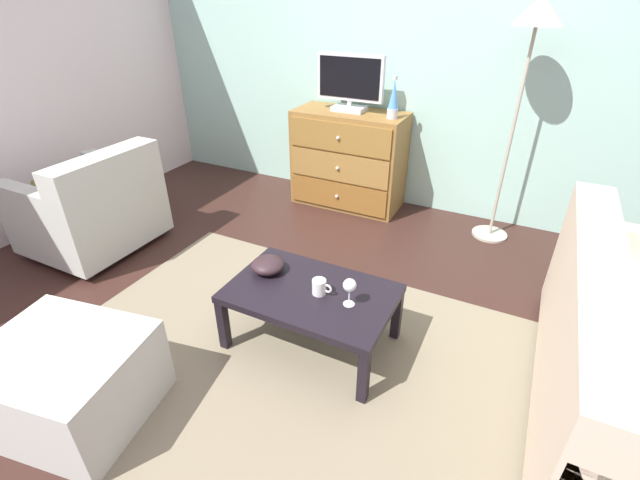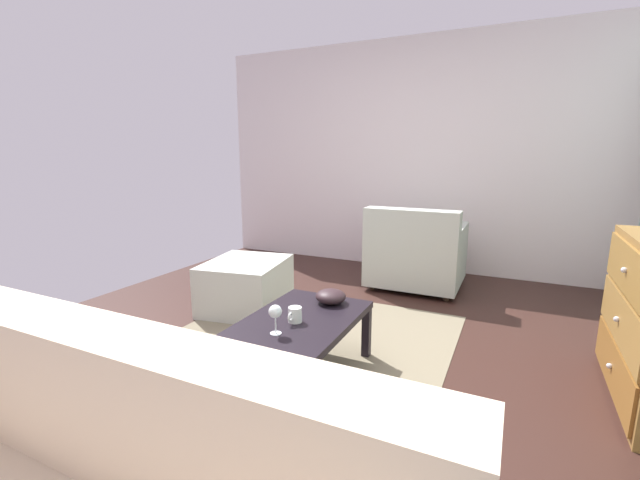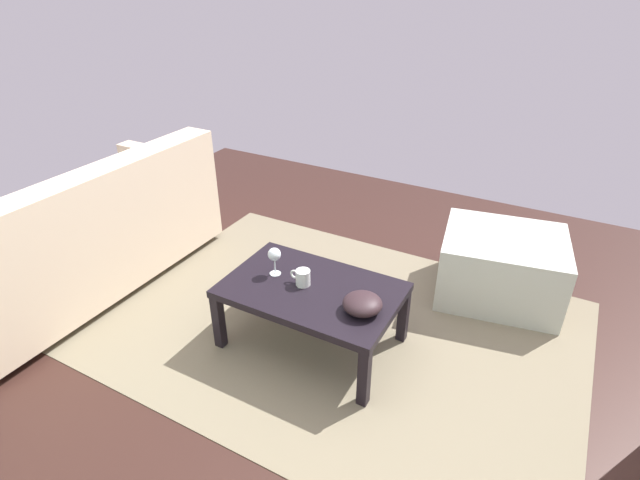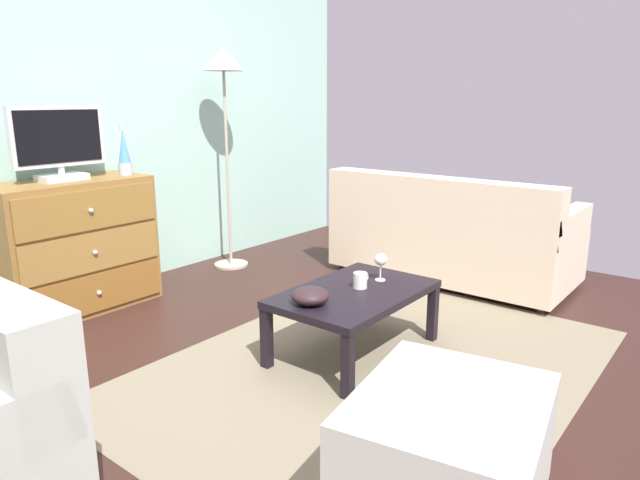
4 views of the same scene
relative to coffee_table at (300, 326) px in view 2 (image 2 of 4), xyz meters
The scene contains 9 objects.
ground_plane 0.44m from the coffee_table, behind, with size 5.43×4.72×0.05m, color #331D18.
wall_plain_left 2.90m from the coffee_table, behind, with size 0.12×4.72×2.50m, color silver.
area_rug 0.37m from the coffee_table, 110.75° to the right, with size 2.60×1.90×0.01m, color #756A54.
coffee_table is the anchor object (origin of this frame).
wine_glass 0.28m from the coffee_table, ahead, with size 0.07×0.07×0.16m.
mug 0.10m from the coffee_table, ahead, with size 0.11×0.08×0.08m.
bowl_decorative 0.33m from the coffee_table, 169.90° to the left, with size 0.19×0.19×0.09m, color #2C1D21.
armchair 2.00m from the coffee_table, behind, with size 0.80×0.85×0.80m.
ottoman 1.23m from the coffee_table, 130.23° to the right, with size 0.70×0.60×0.41m, color #B8BAB0.
Camera 2 is at (2.21, 1.04, 1.27)m, focal length 23.32 mm.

